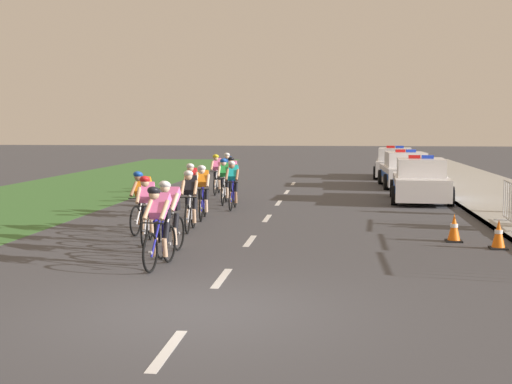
{
  "coord_description": "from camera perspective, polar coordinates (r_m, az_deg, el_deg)",
  "views": [
    {
      "loc": [
        1.95,
        -9.85,
        2.63
      ],
      "look_at": [
        0.12,
        6.38,
        1.1
      ],
      "focal_mm": 50.62,
      "sensor_mm": 36.0,
      "label": 1
    }
  ],
  "objects": [
    {
      "name": "cyclist_twelfth",
      "position": [
        28.67,
        -2.26,
        1.66
      ],
      "size": [
        0.43,
        1.72,
        1.56
      ],
      "color": "black",
      "rests_on": "ground"
    },
    {
      "name": "cyclist_sixth",
      "position": [
        20.07,
        -4.22,
        0.06
      ],
      "size": [
        0.44,
        1.72,
        1.56
      ],
      "color": "black",
      "rests_on": "ground"
    },
    {
      "name": "crowd_barrier_rear",
      "position": [
        18.94,
        19.54,
        -0.97
      ],
      "size": [
        0.62,
        2.32,
        1.07
      ],
      "color": "#B7BABF",
      "rests_on": "sidewalk_slab"
    },
    {
      "name": "cyclist_fifth",
      "position": [
        17.87,
        -5.22,
        -0.59
      ],
      "size": [
        0.43,
        1.72,
        1.56
      ],
      "color": "black",
      "rests_on": "ground"
    },
    {
      "name": "cyclist_fourth",
      "position": [
        17.66,
        -8.96,
        -0.71
      ],
      "size": [
        0.44,
        1.72,
        1.56
      ],
      "color": "black",
      "rests_on": "ground"
    },
    {
      "name": "cyclist_third",
      "position": [
        16.09,
        -8.61,
        -1.29
      ],
      "size": [
        0.45,
        1.72,
        1.56
      ],
      "color": "black",
      "rests_on": "ground"
    },
    {
      "name": "police_car_third",
      "position": [
        36.43,
        10.91,
        2.18
      ],
      "size": [
        2.27,
        4.53,
        1.59
      ],
      "color": "silver",
      "rests_on": "ground"
    },
    {
      "name": "ground_plane",
      "position": [
        10.38,
        -4.66,
        -9.34
      ],
      "size": [
        160.0,
        160.0,
        0.0
      ],
      "primitive_type": "plane",
      "color": "#424247"
    },
    {
      "name": "traffic_cone_near",
      "position": [
        16.13,
        18.62,
        -3.2
      ],
      "size": [
        0.36,
        0.36,
        0.64
      ],
      "color": "black",
      "rests_on": "ground"
    },
    {
      "name": "cyclist_seventh",
      "position": [
        21.02,
        -5.11,
        0.3
      ],
      "size": [
        0.44,
        1.72,
        1.56
      ],
      "color": "black",
      "rests_on": "ground"
    },
    {
      "name": "cyclist_tenth",
      "position": [
        27.24,
        -3.11,
        1.46
      ],
      "size": [
        0.42,
        1.72,
        1.56
      ],
      "color": "black",
      "rests_on": "ground"
    },
    {
      "name": "grass_verge",
      "position": [
        26.31,
        -17.8,
        -0.64
      ],
      "size": [
        7.0,
        60.0,
        0.01
      ],
      "primitive_type": "cube",
      "color": "#3D7033",
      "rests_on": "ground"
    },
    {
      "name": "cyclist_second",
      "position": [
        14.66,
        -6.83,
        -1.91
      ],
      "size": [
        0.45,
        1.72,
        1.56
      ],
      "color": "black",
      "rests_on": "ground"
    },
    {
      "name": "cyclist_eighth",
      "position": [
        22.39,
        -1.84,
        0.62
      ],
      "size": [
        0.42,
        1.72,
        1.56
      ],
      "color": "black",
      "rests_on": "ground"
    },
    {
      "name": "kerb_edge",
      "position": [
        24.32,
        15.81,
        -0.91
      ],
      "size": [
        0.16,
        60.0,
        0.13
      ],
      "primitive_type": "cube",
      "color": "#9E9E99",
      "rests_on": "ground"
    },
    {
      "name": "cyclist_ninth",
      "position": [
        23.91,
        -2.51,
        0.92
      ],
      "size": [
        0.43,
        1.72,
        1.56
      ],
      "color": "black",
      "rests_on": "ground"
    },
    {
      "name": "cyclist_lead",
      "position": [
        13.36,
        -7.65,
        -2.63
      ],
      "size": [
        0.45,
        1.72,
        1.56
      ],
      "color": "black",
      "rests_on": "ground"
    },
    {
      "name": "lane_markings_centre",
      "position": [
        20.31,
        0.88,
        -2.08
      ],
      "size": [
        0.14,
        25.6,
        0.01
      ],
      "color": "white",
      "rests_on": "ground"
    },
    {
      "name": "police_car_second",
      "position": [
        31.02,
        11.69,
        1.63
      ],
      "size": [
        2.08,
        4.44,
        1.59
      ],
      "color": "white",
      "rests_on": "ground"
    },
    {
      "name": "cyclist_eleventh",
      "position": [
        25.15,
        -1.9,
        1.14
      ],
      "size": [
        0.42,
        1.72,
        1.56
      ],
      "color": "black",
      "rests_on": "ground"
    },
    {
      "name": "traffic_cone_mid",
      "position": [
        16.82,
        15.38,
        -2.77
      ],
      "size": [
        0.36,
        0.36,
        0.64
      ],
      "color": "black",
      "rests_on": "ground"
    },
    {
      "name": "police_car_nearest",
      "position": [
        25.37,
        12.86,
        0.81
      ],
      "size": [
        2.19,
        4.49,
        1.59
      ],
      "color": "white",
      "rests_on": "ground"
    }
  ]
}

